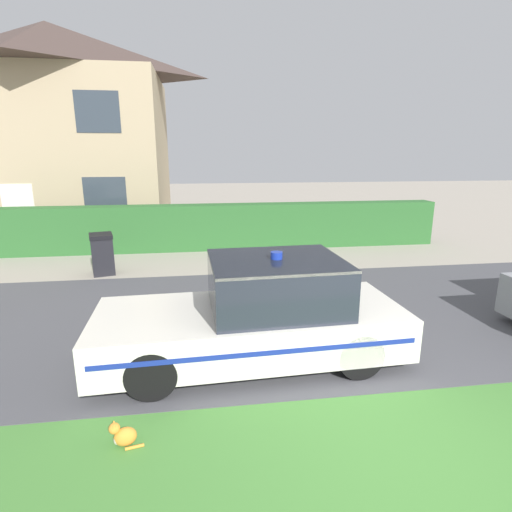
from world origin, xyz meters
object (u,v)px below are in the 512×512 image
Objects in this scene: wheelie_bin at (102,254)px; cat at (123,435)px; house_left at (57,130)px; police_car at (258,315)px.

cat is at bearing -91.41° from wheelie_bin.
wheelie_bin is at bearing -66.56° from house_left.
wheelie_bin is (-3.36, 5.01, -0.19)m from police_car.
house_left is at bearing -63.92° from police_car.
police_car is 6.03m from wheelie_bin.
house_left is (-6.15, 11.43, 3.20)m from police_car.
police_car is 0.55× the size of house_left.
wheelie_bin is (-1.65, 6.69, 0.41)m from cat.
wheelie_bin is (2.78, -6.42, -3.39)m from house_left.
police_car is 12.77× the size of cat.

